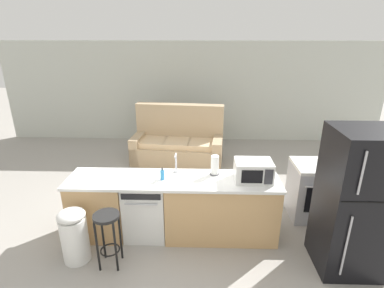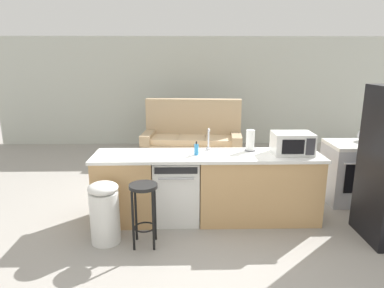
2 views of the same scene
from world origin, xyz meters
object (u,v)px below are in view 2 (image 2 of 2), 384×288
Objects in this scene: bar_stool at (144,202)px; trash_bin at (105,212)px; paper_towel_roll at (250,141)px; couch at (193,142)px; stove_range at (352,172)px; microwave at (292,143)px; dishwasher at (177,189)px; soap_bottle at (196,149)px; kettle at (364,135)px.

bar_stool is 1.00× the size of trash_bin.
paper_towel_roll is 2.74m from couch.
stove_range is 1.22× the size of trash_bin.
stove_range is at bearing 26.34° from microwave.
couch is (1.09, 3.30, 0.02)m from trash_bin.
microwave is (1.49, -0.00, 0.62)m from dishwasher.
trash_bin is at bearing -145.15° from dishwasher.
couch is at bearing 71.71° from trash_bin.
soap_bottle is (-1.23, -0.02, -0.07)m from microwave.
paper_towel_roll is at bearing -163.83° from kettle.
soap_bottle is 0.86× the size of kettle.
paper_towel_roll is at bearing -166.52° from stove_range.
microwave reaches higher than stove_range.
soap_bottle is at bearing 26.92° from trash_bin.
trash_bin is 0.36× the size of couch.
paper_towel_roll is (-1.62, -0.39, 0.59)m from stove_range.
dishwasher is 1.14× the size of bar_stool.
stove_range reaches higher than trash_bin.
paper_towel_roll is at bearing 31.28° from bar_stool.
trash_bin is 3.47m from couch.
trash_bin is at bearing -166.13° from microwave.
stove_range is 1.80× the size of microwave.
couch reaches higher than trash_bin.
soap_bottle is at bearing -164.36° from kettle.
soap_bottle is at bearing -165.68° from paper_towel_roll.
couch is (-0.71, 2.56, -0.64)m from paper_towel_roll.
dishwasher is 2.66m from stove_range.
soap_bottle reaches higher than bar_stool.
bar_stool is at bearing -160.64° from microwave.
soap_bottle is 0.98m from bar_stool.
dishwasher is at bearing -95.61° from couch.
couch is at bearing 89.77° from soap_bottle.
stove_range is at bearing -142.29° from kettle.
paper_towel_roll is at bearing 14.32° from soap_bottle.
microwave reaches higher than dishwasher.
dishwasher is 1.68× the size of microwave.
dishwasher is 1.61m from microwave.
kettle is 3.42m from bar_stool.
microwave is at bearing -152.00° from kettle.
microwave is 0.68× the size of bar_stool.
kettle is 0.28× the size of trash_bin.
bar_stool is at bearing -156.96° from kettle.
trash_bin is (-3.42, -1.12, -0.07)m from stove_range.
trash_bin is at bearing -157.87° from paper_towel_roll.
paper_towel_roll is at bearing 162.63° from microwave.
paper_towel_roll reaches higher than trash_bin.
bar_stool is (-1.84, -0.65, -0.50)m from microwave.
stove_range is 5.11× the size of soap_bottle.
soap_bottle is (-0.72, -0.18, -0.07)m from paper_towel_roll.
couch is at bearing 140.74° from kettle.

